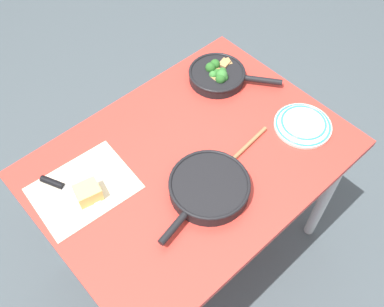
{
  "coord_description": "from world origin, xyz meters",
  "views": [
    {
      "loc": [
        -0.6,
        -0.66,
        2.0
      ],
      "look_at": [
        0.0,
        0.0,
        0.77
      ],
      "focal_mm": 40.0,
      "sensor_mm": 36.0,
      "label": 1
    }
  ],
  "objects_px": {
    "wooden_spoon": "(230,162)",
    "grater_knife": "(62,186)",
    "skillet_eggs": "(209,187)",
    "cheese_block": "(88,193)",
    "dinner_plate_stack": "(303,124)",
    "skillet_broccoli": "(218,74)"
  },
  "relations": [
    {
      "from": "skillet_broccoli",
      "to": "skillet_eggs",
      "type": "relative_size",
      "value": 0.85
    },
    {
      "from": "skillet_eggs",
      "to": "dinner_plate_stack",
      "type": "relative_size",
      "value": 1.81
    },
    {
      "from": "skillet_eggs",
      "to": "dinner_plate_stack",
      "type": "distance_m",
      "value": 0.46
    },
    {
      "from": "wooden_spoon",
      "to": "cheese_block",
      "type": "distance_m",
      "value": 0.5
    },
    {
      "from": "skillet_eggs",
      "to": "wooden_spoon",
      "type": "height_order",
      "value": "skillet_eggs"
    },
    {
      "from": "wooden_spoon",
      "to": "dinner_plate_stack",
      "type": "bearing_deg",
      "value": 163.13
    },
    {
      "from": "wooden_spoon",
      "to": "grater_knife",
      "type": "xyz_separation_m",
      "value": [
        -0.5,
        0.31,
        0.0
      ]
    },
    {
      "from": "grater_knife",
      "to": "cheese_block",
      "type": "relative_size",
      "value": 2.35
    },
    {
      "from": "grater_knife",
      "to": "dinner_plate_stack",
      "type": "height_order",
      "value": "dinner_plate_stack"
    },
    {
      "from": "grater_knife",
      "to": "cheese_block",
      "type": "height_order",
      "value": "cheese_block"
    },
    {
      "from": "dinner_plate_stack",
      "to": "cheese_block",
      "type": "bearing_deg",
      "value": 159.7
    },
    {
      "from": "cheese_block",
      "to": "dinner_plate_stack",
      "type": "height_order",
      "value": "cheese_block"
    },
    {
      "from": "skillet_eggs",
      "to": "grater_knife",
      "type": "height_order",
      "value": "skillet_eggs"
    },
    {
      "from": "wooden_spoon",
      "to": "grater_knife",
      "type": "distance_m",
      "value": 0.59
    },
    {
      "from": "wooden_spoon",
      "to": "dinner_plate_stack",
      "type": "xyz_separation_m",
      "value": [
        0.33,
        -0.07,
        0.0
      ]
    },
    {
      "from": "cheese_block",
      "to": "grater_knife",
      "type": "bearing_deg",
      "value": 117.48
    },
    {
      "from": "skillet_broccoli",
      "to": "skillet_eggs",
      "type": "distance_m",
      "value": 0.54
    },
    {
      "from": "skillet_broccoli",
      "to": "wooden_spoon",
      "type": "xyz_separation_m",
      "value": [
        -0.26,
        -0.33,
        -0.02
      ]
    },
    {
      "from": "grater_knife",
      "to": "skillet_broccoli",
      "type": "bearing_deg",
      "value": 66.4
    },
    {
      "from": "skillet_eggs",
      "to": "grater_knife",
      "type": "xyz_separation_m",
      "value": [
        -0.36,
        0.35,
        -0.02
      ]
    },
    {
      "from": "skillet_eggs",
      "to": "wooden_spoon",
      "type": "relative_size",
      "value": 1.16
    },
    {
      "from": "skillet_broccoli",
      "to": "cheese_block",
      "type": "xyz_separation_m",
      "value": [
        -0.71,
        -0.11,
        -0.0
      ]
    }
  ]
}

